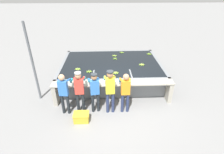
% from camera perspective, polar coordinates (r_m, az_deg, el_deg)
% --- Properties ---
extents(ground_plane, '(80.00, 80.00, 0.00)m').
position_cam_1_polar(ground_plane, '(7.12, 0.43, -9.15)').
color(ground_plane, gray).
rests_on(ground_plane, ground).
extents(wash_tank, '(4.78, 3.43, 0.92)m').
position_cam_1_polar(wash_tank, '(8.72, -0.28, 1.93)').
color(wash_tank, gray).
rests_on(wash_tank, ground).
extents(work_ledge, '(4.78, 0.45, 0.92)m').
position_cam_1_polar(work_ledge, '(6.93, 0.35, -3.70)').
color(work_ledge, '#A8A393').
rests_on(work_ledge, ground).
extents(worker_0, '(0.46, 0.73, 1.64)m').
position_cam_1_polar(worker_0, '(6.44, -15.46, -4.25)').
color(worker_0, '#1E2328').
rests_on(worker_0, ground).
extents(worker_1, '(0.42, 0.72, 1.67)m').
position_cam_1_polar(worker_1, '(6.37, -10.61, -3.66)').
color(worker_1, '#1E2328').
rests_on(worker_1, ground).
extents(worker_2, '(0.48, 0.74, 1.60)m').
position_cam_1_polar(worker_2, '(6.34, -5.67, -3.97)').
color(worker_2, '#1E2328').
rests_on(worker_2, ground).
extents(worker_3, '(0.43, 0.73, 1.73)m').
position_cam_1_polar(worker_3, '(6.21, -0.63, -3.50)').
color(worker_3, navy).
rests_on(worker_3, ground).
extents(worker_4, '(0.41, 0.71, 1.60)m').
position_cam_1_polar(worker_4, '(6.31, 4.39, -4.14)').
color(worker_4, navy).
rests_on(worker_4, ground).
extents(banana_bunch_floating_0, '(0.28, 0.28, 0.08)m').
position_cam_1_polar(banana_bunch_floating_0, '(7.98, -11.12, 2.57)').
color(banana_bunch_floating_0, '#9EC642').
rests_on(banana_bunch_floating_0, wash_tank).
extents(banana_bunch_floating_1, '(0.23, 0.23, 0.08)m').
position_cam_1_polar(banana_bunch_floating_1, '(8.94, 1.02, 6.03)').
color(banana_bunch_floating_1, '#75A333').
rests_on(banana_bunch_floating_1, wash_tank).
extents(banana_bunch_floating_2, '(0.27, 0.27, 0.08)m').
position_cam_1_polar(banana_bunch_floating_2, '(9.79, 3.20, 8.02)').
color(banana_bunch_floating_2, '#7FAD33').
rests_on(banana_bunch_floating_2, wash_tank).
extents(banana_bunch_floating_3, '(0.28, 0.28, 0.08)m').
position_cam_1_polar(banana_bunch_floating_3, '(9.77, 12.03, 7.38)').
color(banana_bunch_floating_3, '#7FAD33').
rests_on(banana_bunch_floating_3, wash_tank).
extents(banana_bunch_floating_4, '(0.27, 0.28, 0.08)m').
position_cam_1_polar(banana_bunch_floating_4, '(9.32, 0.82, 6.99)').
color(banana_bunch_floating_4, '#93BC3D').
rests_on(banana_bunch_floating_4, wash_tank).
extents(banana_bunch_floating_5, '(0.28, 0.28, 0.08)m').
position_cam_1_polar(banana_bunch_floating_5, '(7.50, 1.19, 1.38)').
color(banana_bunch_floating_5, '#93BC3D').
rests_on(banana_bunch_floating_5, wash_tank).
extents(banana_bunch_floating_6, '(0.28, 0.28, 0.08)m').
position_cam_1_polar(banana_bunch_floating_6, '(8.39, 9.70, 4.03)').
color(banana_bunch_floating_6, '#9EC642').
rests_on(banana_bunch_floating_6, wash_tank).
extents(banana_bunch_floating_7, '(0.28, 0.28, 0.08)m').
position_cam_1_polar(banana_bunch_floating_7, '(7.68, -7.50, 1.81)').
color(banana_bunch_floating_7, '#7FAD33').
rests_on(banana_bunch_floating_7, wash_tank).
extents(knife_0, '(0.31, 0.22, 0.02)m').
position_cam_1_polar(knife_0, '(6.91, -12.71, -1.97)').
color(knife_0, silver).
rests_on(knife_0, work_ledge).
extents(crate, '(0.55, 0.39, 0.32)m').
position_cam_1_polar(crate, '(6.42, -9.98, -12.80)').
color(crate, gold).
rests_on(crate, ground).
extents(support_post_left, '(0.09, 0.09, 3.20)m').
position_cam_1_polar(support_post_left, '(7.39, -24.46, 3.96)').
color(support_post_left, slate).
rests_on(support_post_left, ground).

